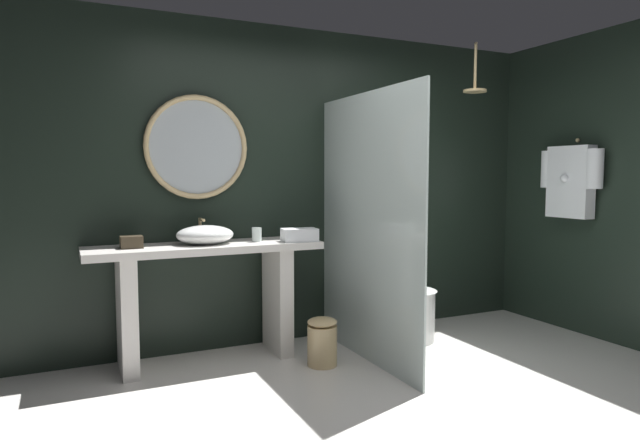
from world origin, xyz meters
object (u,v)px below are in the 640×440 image
Objects in this scene: vessel_sink at (205,235)px; folded_hand_towel at (300,235)px; rain_shower_head at (475,85)px; toilet at (407,308)px; tissue_box at (131,242)px; tumbler_cup at (257,235)px; waste_bin at (322,341)px; hanging_bathrobe at (571,178)px; round_wall_mirror at (197,147)px.

vessel_sink is 0.71m from folded_hand_towel.
toilet is (-0.55, 0.14, -1.89)m from rain_shower_head.
rain_shower_head is (2.76, -0.29, 1.22)m from tissue_box.
tumbler_cup reaches higher than tissue_box.
rain_shower_head is 1.15× the size of waste_bin.
hanging_bathrobe is (2.67, -0.57, 0.43)m from tumbler_cup.
rain_shower_head is at bearing -5.94° from tissue_box.
hanging_bathrobe is (3.06, -0.81, -0.24)m from round_wall_mirror.
round_wall_mirror is 1.94× the size of rain_shower_head.
waste_bin is 1.34× the size of folded_hand_towel.
waste_bin is at bearing -80.60° from folded_hand_towel.
tumbler_cup reaches higher than folded_hand_towel.
tissue_box is 3.03m from rain_shower_head.
folded_hand_towel is at bearing 169.35° from hanging_bathrobe.
waste_bin is (-2.32, 0.14, -1.18)m from hanging_bathrobe.
vessel_sink is at bearing 169.15° from hanging_bathrobe.
toilet is at bearing 17.63° from waste_bin.
rain_shower_head is at bearing -8.19° from tumbler_cup.
rain_shower_head is at bearing -7.23° from vessel_sink.
round_wall_mirror is at bearing 165.13° from hanging_bathrobe.
tissue_box is 1.53m from waste_bin.
round_wall_mirror is at bearing 167.70° from toilet.
rain_shower_head reaches higher than waste_bin.
rain_shower_head reaches higher than tissue_box.
round_wall_mirror is at bearing 23.23° from tissue_box.
vessel_sink is at bearing 172.77° from rain_shower_head.
rain_shower_head is 1.54× the size of folded_hand_towel.
round_wall_mirror reaches higher than toilet.
tumbler_cup is 0.18× the size of toilet.
hanging_bathrobe is at bearing -17.95° from toilet.
round_wall_mirror is 1.74m from waste_bin.
folded_hand_towel is at bearing -11.55° from vessel_sink.
vessel_sink is at bearing 177.36° from tumbler_cup.
rain_shower_head reaches higher than tumbler_cup.
round_wall_mirror is 2.98× the size of folded_hand_towel.
waste_bin is at bearing 176.45° from hanging_bathrobe.
rain_shower_head reaches higher than toilet.
rain_shower_head is at bearing -5.26° from folded_hand_towel.
hanging_bathrobe is at bearing -12.03° from tumbler_cup.
vessel_sink is 1.18× the size of waste_bin.
hanging_bathrobe reaches higher than toilet.
round_wall_mirror reaches higher than vessel_sink.
vessel_sink reaches higher than tissue_box.
rain_shower_head is 1.97m from toilet.
tumbler_cup is at bearing -31.98° from round_wall_mirror.
vessel_sink is at bearing -0.30° from tissue_box.
toilet is (1.30, -0.12, -0.68)m from tumbler_cup.
rain_shower_head is at bearing -14.39° from toilet.
toilet is at bearing -5.48° from tumbler_cup.
tissue_box is 0.25× the size of toilet.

